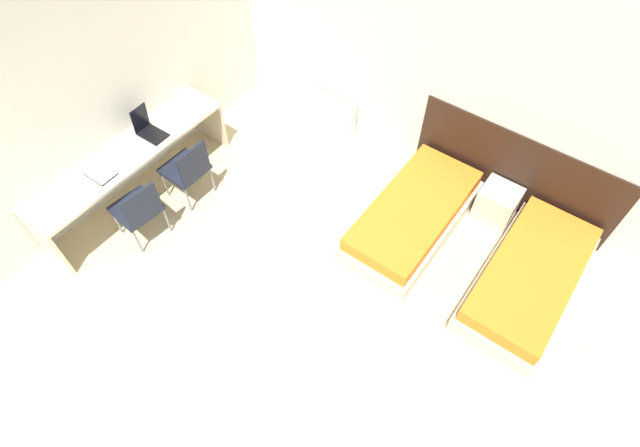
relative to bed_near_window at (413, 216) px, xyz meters
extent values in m
plane|color=beige|center=(-0.65, -3.30, -0.20)|extent=(20.00, 20.00, 0.00)
cube|color=silver|center=(-0.65, 1.02, 1.15)|extent=(6.16, 0.05, 2.70)
cube|color=silver|center=(-3.26, -1.16, 1.15)|extent=(0.05, 5.30, 2.70)
cube|color=black|center=(0.71, 0.98, 0.34)|extent=(2.42, 0.03, 1.07)
cube|color=beige|center=(0.00, 0.00, -0.08)|extent=(0.90, 1.89, 0.23)
cube|color=orange|center=(0.00, 0.00, 0.12)|extent=(0.82, 1.81, 0.18)
cube|color=beige|center=(1.42, 0.00, -0.08)|extent=(0.90, 1.89, 0.23)
cube|color=orange|center=(1.42, 0.00, 0.12)|extent=(0.82, 1.81, 0.18)
cube|color=beige|center=(0.71, 0.75, 0.02)|extent=(0.43, 0.39, 0.44)
cube|color=silver|center=(-1.84, 0.90, 0.04)|extent=(0.80, 0.12, 0.48)
cube|color=beige|center=(-2.94, -1.56, 0.53)|extent=(0.59, 2.53, 0.04)
cube|color=beige|center=(-2.94, -2.80, 0.16)|extent=(0.53, 0.04, 0.71)
cube|color=beige|center=(-2.94, -0.31, 0.16)|extent=(0.53, 0.04, 0.71)
cube|color=black|center=(-2.48, -1.18, 0.25)|extent=(0.47, 0.47, 0.05)
cube|color=black|center=(-2.26, -1.19, 0.48)|extent=(0.04, 0.42, 0.41)
cylinder|color=slate|center=(-2.68, -1.38, 0.01)|extent=(0.02, 0.02, 0.42)
cylinder|color=slate|center=(-2.67, -0.98, 0.01)|extent=(0.02, 0.02, 0.42)
cylinder|color=slate|center=(-2.28, -1.39, 0.01)|extent=(0.02, 0.02, 0.42)
cylinder|color=slate|center=(-2.27, -0.98, 0.01)|extent=(0.02, 0.02, 0.42)
cube|color=black|center=(-2.48, -1.93, 0.25)|extent=(0.51, 0.51, 0.05)
cube|color=black|center=(-2.26, -1.95, 0.48)|extent=(0.07, 0.42, 0.41)
cylinder|color=slate|center=(-2.70, -2.11, 0.01)|extent=(0.02, 0.02, 0.42)
cylinder|color=slate|center=(-2.66, -1.70, 0.01)|extent=(0.02, 0.02, 0.42)
cylinder|color=slate|center=(-2.30, -2.15, 0.01)|extent=(0.02, 0.02, 0.42)
cylinder|color=slate|center=(-2.25, -1.75, 0.01)|extent=(0.02, 0.02, 0.42)
cube|color=black|center=(-2.90, -1.18, 0.56)|extent=(0.34, 0.23, 0.02)
cube|color=black|center=(-3.05, -1.19, 0.73)|extent=(0.06, 0.23, 0.33)
cube|color=black|center=(-2.90, -1.94, 0.55)|extent=(0.33, 0.23, 0.01)
cube|color=white|center=(-2.90, -1.94, 0.56)|extent=(0.31, 0.22, 0.01)
camera|label=1|loc=(1.23, -3.49, 4.61)|focal=28.00mm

